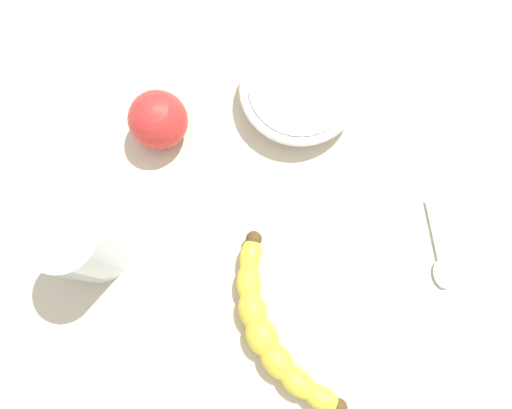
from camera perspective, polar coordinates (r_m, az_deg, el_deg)
wooden_tabletop at (r=61.56cm, az=-2.59°, el=-4.78°), size 120.00×120.00×3.00cm
banana at (r=57.57cm, az=1.86°, el=-15.07°), size 11.35×22.52×3.64cm
smoothie_glass at (r=57.49cm, az=-20.04°, el=-4.72°), size 7.72×7.72×12.68cm
ceramic_bowl at (r=64.14cm, az=5.17°, el=13.28°), size 15.68×15.68×3.60cm
apple_fruit at (r=61.77cm, az=-11.70°, el=9.92°), size 7.53×7.53×7.53cm
teaspoon at (r=63.52cm, az=21.43°, el=-7.20°), size 8.17×9.62×0.80cm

